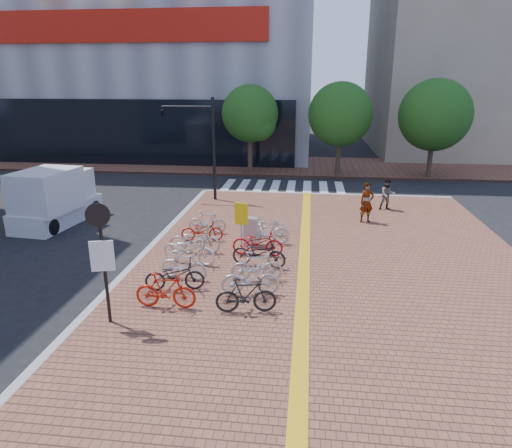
# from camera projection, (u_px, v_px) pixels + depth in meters

# --- Properties ---
(ground) EXTENTS (120.00, 120.00, 0.00)m
(ground) POSITION_uv_depth(u_px,v_px,m) (243.00, 281.00, 15.08)
(ground) COLOR black
(ground) RESTS_ON ground
(sidewalk) EXTENTS (14.00, 34.00, 0.15)m
(sidewalk) POSITION_uv_depth(u_px,v_px,m) (345.00, 380.00, 9.99)
(sidewalk) COLOR brown
(sidewalk) RESTS_ON ground
(tactile_strip) EXTENTS (0.40, 34.00, 0.01)m
(tactile_strip) POSITION_uv_depth(u_px,v_px,m) (300.00, 373.00, 10.08)
(tactile_strip) COLOR gold
(tactile_strip) RESTS_ON sidewalk
(kerb_west) EXTENTS (0.25, 34.00, 0.15)m
(kerb_west) POSITION_uv_depth(u_px,v_px,m) (45.00, 358.00, 10.76)
(kerb_west) COLOR gray
(kerb_west) RESTS_ON ground
(kerb_north) EXTENTS (14.00, 0.25, 0.15)m
(kerb_north) POSITION_uv_depth(u_px,v_px,m) (324.00, 195.00, 26.09)
(kerb_north) COLOR gray
(kerb_north) RESTS_ON ground
(far_sidewalk) EXTENTS (70.00, 8.00, 0.15)m
(far_sidewalk) POSITION_uv_depth(u_px,v_px,m) (282.00, 166.00, 34.95)
(far_sidewalk) COLOR brown
(far_sidewalk) RESTS_ON ground
(building_beige) EXTENTS (20.00, 18.00, 18.00)m
(building_beige) POSITION_uv_depth(u_px,v_px,m) (492.00, 49.00, 40.69)
(building_beige) COLOR gray
(building_beige) RESTS_ON ground
(crosswalk) EXTENTS (7.50, 4.00, 0.01)m
(crosswalk) POSITION_uv_depth(u_px,v_px,m) (283.00, 187.00, 28.28)
(crosswalk) COLOR silver
(crosswalk) RESTS_ON ground
(street_trees) EXTENTS (16.20, 4.60, 6.35)m
(street_trees) POSITION_uv_depth(u_px,v_px,m) (356.00, 116.00, 29.82)
(street_trees) COLOR #38281E
(street_trees) RESTS_ON far_sidewalk
(bike_0) EXTENTS (1.75, 0.50, 1.05)m
(bike_0) POSITION_uv_depth(u_px,v_px,m) (165.00, 291.00, 12.86)
(bike_0) COLOR red
(bike_0) RESTS_ON sidewalk
(bike_1) EXTENTS (1.91, 0.98, 0.95)m
(bike_1) POSITION_uv_depth(u_px,v_px,m) (175.00, 276.00, 13.97)
(bike_1) COLOR black
(bike_1) RESTS_ON sidewalk
(bike_2) EXTENTS (1.66, 0.71, 0.97)m
(bike_2) POSITION_uv_depth(u_px,v_px,m) (184.00, 265.00, 14.75)
(bike_2) COLOR silver
(bike_2) RESTS_ON sidewalk
(bike_3) EXTENTS (2.09, 1.06, 1.05)m
(bike_3) POSITION_uv_depth(u_px,v_px,m) (189.00, 249.00, 16.00)
(bike_3) COLOR silver
(bike_3) RESTS_ON sidewalk
(bike_4) EXTENTS (1.94, 0.74, 1.01)m
(bike_4) POSITION_uv_depth(u_px,v_px,m) (195.00, 240.00, 17.01)
(bike_4) COLOR #A8A8AD
(bike_4) RESTS_ON sidewalk
(bike_5) EXTENTS (1.74, 0.82, 0.88)m
(bike_5) POSITION_uv_depth(u_px,v_px,m) (202.00, 230.00, 18.27)
(bike_5) COLOR #A5180B
(bike_5) RESTS_ON sidewalk
(bike_6) EXTENTS (1.61, 0.46, 0.97)m
(bike_6) POSITION_uv_depth(u_px,v_px,m) (207.00, 222.00, 19.23)
(bike_6) COLOR #B6B6BB
(bike_6) RESTS_ON sidewalk
(bike_7) EXTENTS (1.76, 0.75, 1.02)m
(bike_7) POSITION_uv_depth(u_px,v_px,m) (246.00, 295.00, 12.60)
(bike_7) COLOR black
(bike_7) RESTS_ON sidewalk
(bike_8) EXTENTS (1.81, 0.77, 1.05)m
(bike_8) POSITION_uv_depth(u_px,v_px,m) (250.00, 279.00, 13.61)
(bike_8) COLOR #B5B5BA
(bike_8) RESTS_ON sidewalk
(bike_9) EXTENTS (1.72, 0.73, 1.00)m
(bike_9) POSITION_uv_depth(u_px,v_px,m) (257.00, 266.00, 14.61)
(bike_9) COLOR #B3B3B8
(bike_9) RESTS_ON sidewalk
(bike_10) EXTENTS (1.99, 0.97, 1.00)m
(bike_10) POSITION_uv_depth(u_px,v_px,m) (259.00, 253.00, 15.73)
(bike_10) COLOR black
(bike_10) RESTS_ON sidewalk
(bike_11) EXTENTS (1.89, 0.72, 0.98)m
(bike_11) POSITION_uv_depth(u_px,v_px,m) (258.00, 243.00, 16.76)
(bike_11) COLOR #B40C15
(bike_11) RESTS_ON sidewalk
(bike_12) EXTENTS (1.84, 0.74, 1.08)m
(bike_12) POSITION_uv_depth(u_px,v_px,m) (267.00, 231.00, 17.89)
(bike_12) COLOR silver
(bike_12) RESTS_ON sidewalk
(bike_13) EXTENTS (1.63, 0.64, 0.84)m
(bike_13) POSITION_uv_depth(u_px,v_px,m) (266.00, 225.00, 18.96)
(bike_13) COLOR silver
(bike_13) RESTS_ON sidewalk
(pedestrian_a) EXTENTS (0.78, 0.65, 1.84)m
(pedestrian_a) POSITION_uv_depth(u_px,v_px,m) (367.00, 202.00, 20.59)
(pedestrian_a) COLOR gray
(pedestrian_a) RESTS_ON sidewalk
(pedestrian_b) EXTENTS (0.82, 0.68, 1.55)m
(pedestrian_b) POSITION_uv_depth(u_px,v_px,m) (388.00, 194.00, 22.62)
(pedestrian_b) COLOR #454758
(pedestrian_b) RESTS_ON sidewalk
(utility_box) EXTENTS (0.56, 0.44, 1.15)m
(utility_box) POSITION_uv_depth(u_px,v_px,m) (251.00, 232.00, 17.68)
(utility_box) COLOR #B9B9BE
(utility_box) RESTS_ON sidewalk
(yellow_sign) EXTENTS (0.51, 0.17, 1.89)m
(yellow_sign) POSITION_uv_depth(u_px,v_px,m) (241.00, 218.00, 16.89)
(yellow_sign) COLOR #B7B7BC
(yellow_sign) RESTS_ON sidewalk
(notice_sign) EXTENTS (0.60, 0.22, 3.31)m
(notice_sign) POSITION_uv_depth(u_px,v_px,m) (102.00, 249.00, 11.59)
(notice_sign) COLOR black
(notice_sign) RESTS_ON sidewalk
(traffic_light_pole) EXTENTS (2.89, 1.11, 5.38)m
(traffic_light_pole) POSITION_uv_depth(u_px,v_px,m) (190.00, 130.00, 23.84)
(traffic_light_pole) COLOR black
(traffic_light_pole) RESTS_ON sidewalk
(box_truck) EXTENTS (2.45, 4.71, 2.61)m
(box_truck) POSITION_uv_depth(u_px,v_px,m) (55.00, 197.00, 20.80)
(box_truck) COLOR silver
(box_truck) RESTS_ON ground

